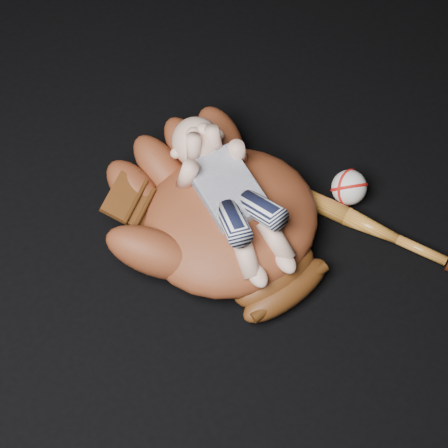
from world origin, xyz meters
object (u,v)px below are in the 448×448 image
object	(u,v)px
baseball	(349,187)
newborn_baby	(234,197)
baseball_glove	(230,215)
baseball_bat	(357,221)

from	to	relation	value
baseball	newborn_baby	bearing A→B (deg)	178.63
baseball_glove	newborn_baby	bearing A→B (deg)	3.27
newborn_baby	baseball_bat	distance (m)	0.29
baseball_glove	baseball	distance (m)	0.28
baseball_bat	newborn_baby	bearing A→B (deg)	162.58
newborn_baby	baseball_bat	world-z (taller)	newborn_baby
newborn_baby	baseball	xyz separation A→B (m)	(0.27, -0.01, -0.10)
newborn_baby	baseball	size ratio (longest dim) A/B	5.05
baseball_glove	newborn_baby	size ratio (longest dim) A/B	1.36
baseball_glove	newborn_baby	distance (m)	0.06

